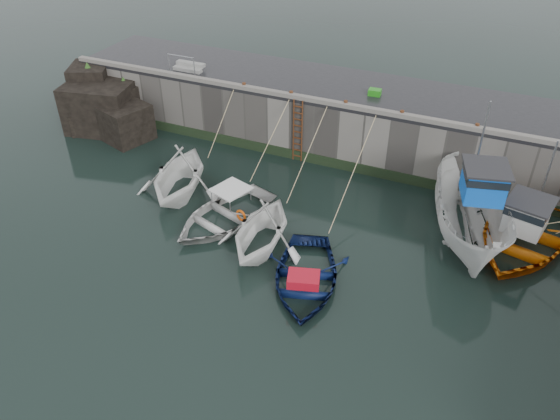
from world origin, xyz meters
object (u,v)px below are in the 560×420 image
at_px(bollard_d, 402,113).
at_px(boat_near_navy, 305,282).
at_px(ladder, 298,131).
at_px(bollard_e, 477,127).
at_px(bollard_a, 244,86).
at_px(boat_near_blacktrim, 262,246).
at_px(fish_crate, 375,92).
at_px(boat_far_white, 471,216).
at_px(boat_far_orange, 524,233).
at_px(bollard_c, 346,103).
at_px(boat_near_white, 181,192).
at_px(boat_near_blue, 224,220).
at_px(bollard_b, 291,94).

bearing_deg(bollard_d, boat_near_navy, -97.50).
bearing_deg(ladder, bollard_e, 2.40).
bearing_deg(bollard_a, bollard_e, 0.00).
distance_m(boat_near_blacktrim, fish_crate, 9.75).
xyz_separation_m(boat_far_white, bollard_a, (-11.67, 3.47, 2.14)).
height_order(boat_far_orange, bollard_c, boat_far_orange).
bearing_deg(boat_far_white, fish_crate, 122.19).
height_order(boat_near_blacktrim, fish_crate, fish_crate).
bearing_deg(boat_far_white, ladder, 145.44).
distance_m(boat_near_blacktrim, boat_far_white, 8.33).
relative_size(boat_near_white, boat_far_orange, 0.65).
bearing_deg(bollard_d, boat_far_white, -41.90).
relative_size(boat_near_navy, fish_crate, 8.34).
relative_size(ladder, boat_far_orange, 0.43).
relative_size(boat_near_blacktrim, bollard_d, 15.53).
relative_size(boat_near_blue, boat_near_blacktrim, 1.16).
bearing_deg(bollard_e, boat_near_blue, -144.59).
distance_m(ladder, boat_far_orange, 11.05).
bearing_deg(boat_near_blue, bollard_e, 53.33).
bearing_deg(bollard_a, fish_crate, 16.35).
height_order(boat_near_blacktrim, bollard_d, bollard_d).
bearing_deg(bollard_a, bollard_c, 0.00).
bearing_deg(boat_near_blue, boat_near_navy, -7.71).
bearing_deg(bollard_c, bollard_e, 0.00).
bearing_deg(boat_near_white, bollard_b, 44.47).
distance_m(boat_far_orange, bollard_a, 14.29).
xyz_separation_m(boat_near_blue, bollard_b, (0.37, 6.31, 3.30)).
height_order(boat_near_blue, boat_far_white, boat_far_white).
bearing_deg(bollard_c, boat_far_orange, -17.77).
bearing_deg(boat_far_white, boat_near_blue, -178.13).
bearing_deg(bollard_e, ladder, -177.60).
height_order(boat_near_navy, boat_far_white, boat_far_white).
bearing_deg(boat_near_blue, boat_near_blacktrim, -4.74).
bearing_deg(boat_near_navy, bollard_a, 110.97).
bearing_deg(bollard_c, bollard_d, 0.00).
distance_m(boat_near_blue, bollard_e, 11.37).
bearing_deg(bollard_e, bollard_b, 180.00).
distance_m(boat_near_blue, bollard_b, 7.13).
xyz_separation_m(fish_crate, bollard_d, (1.74, -1.78, -0.01)).
relative_size(boat_near_blue, boat_far_orange, 0.68).
relative_size(boat_near_blacktrim, fish_crate, 7.50).
height_order(ladder, bollard_a, bollard_a).
relative_size(boat_near_navy, bollard_e, 17.26).
xyz_separation_m(bollard_b, bollard_c, (2.70, 0.00, 0.00)).
height_order(ladder, boat_near_navy, ladder).
xyz_separation_m(boat_near_white, bollard_a, (0.70, 5.22, 3.30)).
relative_size(boat_near_white, bollard_a, 17.22).
height_order(boat_near_blue, bollard_a, bollard_a).
height_order(boat_near_blacktrim, bollard_a, bollard_a).
bearing_deg(boat_near_navy, bollard_b, 98.99).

